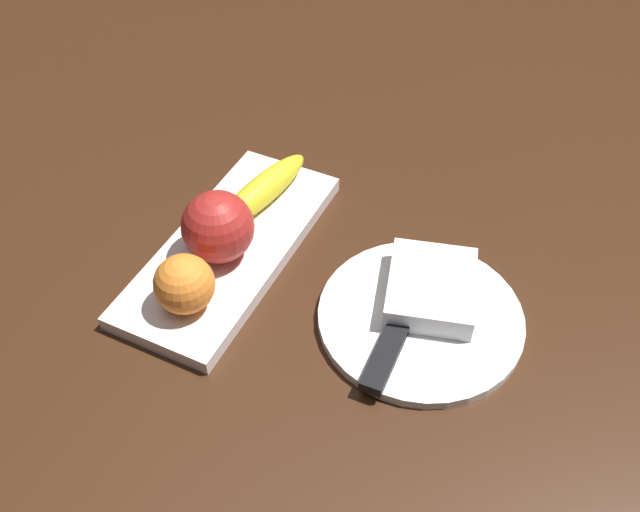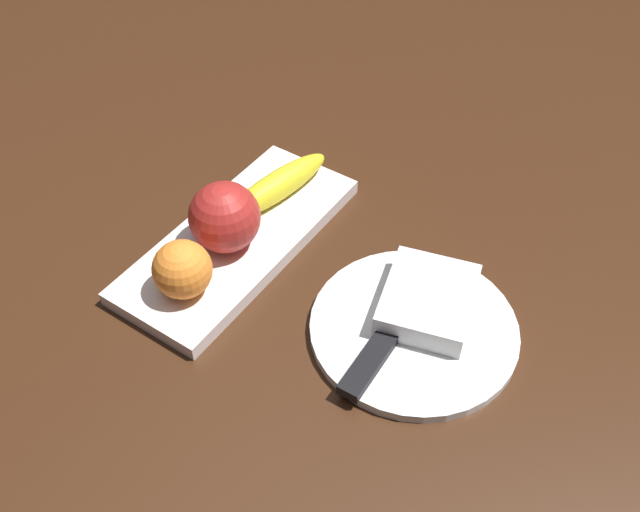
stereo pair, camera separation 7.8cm
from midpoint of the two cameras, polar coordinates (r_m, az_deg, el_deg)
The scene contains 8 objects.
ground_plane at distance 0.89m, azimuth -2.35°, elevation 2.42°, with size 2.40×2.40×0.00m, color #391F10.
fruit_tray at distance 0.86m, azimuth -4.20°, elevation 1.35°, with size 0.33×0.14×0.02m, color white.
apple at distance 0.81m, azimuth -5.12°, elevation 3.08°, with size 0.08×0.08×0.08m, color #AA2622.
banana at distance 0.88m, azimuth -0.86°, elevation 5.53°, with size 0.17×0.04×0.04m, color yellow.
orange_near_apple at distance 0.77m, azimuth -8.25°, elevation -1.24°, with size 0.07×0.07×0.07m, color orange.
dinner_plate at distance 0.78m, azimuth 10.45°, elevation -5.97°, with size 0.23×0.23×0.01m, color white.
folded_napkin at distance 0.78m, azimuth 11.57°, elevation -3.66°, with size 0.11×0.10×0.03m, color white.
knife at distance 0.74m, azimuth 7.60°, elevation -7.99°, with size 0.18×0.03×0.01m.
Camera 2 is at (-0.49, -0.42, 0.61)m, focal length 39.57 mm.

